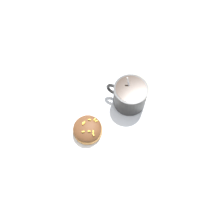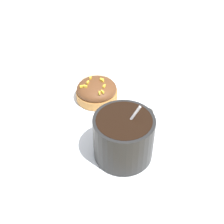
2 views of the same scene
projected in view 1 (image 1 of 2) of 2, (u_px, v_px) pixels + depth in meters
The scene contains 4 objects.
ground_plane at pixel (108, 115), 0.63m from camera, with size 3.00×3.00×0.00m, color #C6B793.
paper_napkin at pixel (108, 115), 0.63m from camera, with size 0.31×0.30×0.00m.
coffee_cup at pixel (130, 95), 0.61m from camera, with size 0.09×0.11×0.10m.
frosted_pastry at pixel (88, 129), 0.59m from camera, with size 0.08×0.08×0.04m.
Camera 1 is at (0.14, 0.22, 0.58)m, focal length 35.00 mm.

